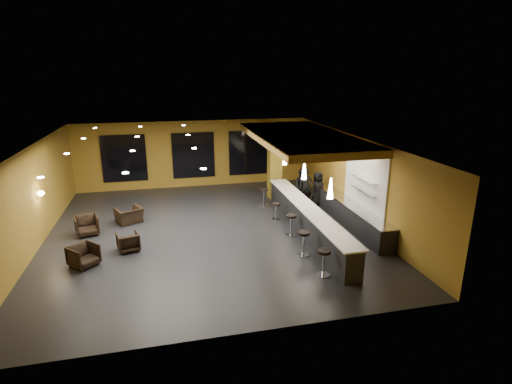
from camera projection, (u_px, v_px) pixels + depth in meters
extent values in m
cube|color=black|center=(209.00, 232.00, 15.54)|extent=(12.00, 13.00, 0.10)
cube|color=black|center=(206.00, 140.00, 14.49)|extent=(12.00, 13.00, 0.10)
cube|color=olive|center=(193.00, 154.00, 21.11)|extent=(12.00, 0.10, 3.50)
cube|color=olive|center=(241.00, 268.00, 8.91)|extent=(12.00, 0.10, 3.50)
cube|color=olive|center=(31.00, 199.00, 13.69)|extent=(0.10, 13.00, 3.50)
cube|color=olive|center=(355.00, 178.00, 16.33)|extent=(0.10, 13.00, 3.50)
cube|color=olive|center=(301.00, 137.00, 16.34)|extent=(3.60, 8.00, 0.28)
cube|color=black|center=(124.00, 158.00, 20.26)|extent=(2.20, 0.06, 2.40)
cube|color=black|center=(193.00, 155.00, 21.02)|extent=(2.20, 0.06, 2.40)
cube|color=black|center=(249.00, 153.00, 21.68)|extent=(2.20, 0.06, 2.40)
cube|color=white|center=(365.00, 179.00, 15.31)|extent=(0.06, 3.20, 2.40)
cube|color=black|center=(307.00, 220.00, 15.24)|extent=(0.60, 8.00, 1.00)
cube|color=silver|center=(307.00, 207.00, 15.09)|extent=(0.78, 8.10, 0.05)
cube|color=black|center=(349.00, 214.00, 16.16)|extent=(0.70, 6.00, 0.86)
cube|color=silver|center=(350.00, 203.00, 16.03)|extent=(0.72, 6.00, 0.03)
cube|color=silver|center=(364.00, 190.00, 15.21)|extent=(0.30, 1.50, 0.03)
cube|color=silver|center=(364.00, 179.00, 15.08)|extent=(0.30, 1.50, 0.03)
cube|color=olive|center=(275.00, 162.00, 19.16)|extent=(0.60, 0.60, 3.50)
sphere|color=#FFE5B2|center=(41.00, 193.00, 14.18)|extent=(0.22, 0.22, 0.22)
cone|color=white|center=(331.00, 188.00, 12.84)|extent=(0.20, 0.20, 0.70)
cone|color=white|center=(304.00, 170.00, 15.17)|extent=(0.20, 0.20, 0.70)
cone|color=white|center=(285.00, 157.00, 17.49)|extent=(0.20, 0.20, 0.70)
imported|color=black|center=(305.00, 188.00, 18.01)|extent=(0.67, 0.45, 1.82)
imported|color=black|center=(302.00, 187.00, 18.34)|extent=(0.91, 0.75, 1.69)
imported|color=black|center=(317.00, 189.00, 18.30)|extent=(0.91, 0.76, 1.58)
imported|color=black|center=(84.00, 255.00, 12.66)|extent=(1.10, 1.10, 0.72)
imported|color=black|center=(128.00, 242.00, 13.76)|extent=(0.85, 0.87, 0.65)
imported|color=black|center=(87.00, 225.00, 15.07)|extent=(0.99, 1.00, 0.75)
imported|color=black|center=(129.00, 215.00, 16.29)|extent=(1.26, 1.20, 0.64)
cylinder|color=silver|center=(323.00, 275.00, 12.17)|extent=(0.42, 0.42, 0.03)
cylinder|color=silver|center=(324.00, 264.00, 12.06)|extent=(0.07, 0.07, 0.74)
cylinder|color=black|center=(324.00, 251.00, 11.94)|extent=(0.40, 0.40, 0.08)
cylinder|color=silver|center=(303.00, 255.00, 13.50)|extent=(0.43, 0.43, 0.03)
cylinder|color=silver|center=(303.00, 244.00, 13.38)|extent=(0.08, 0.08, 0.75)
cylinder|color=black|center=(304.00, 233.00, 13.27)|extent=(0.41, 0.41, 0.09)
cylinder|color=silver|center=(291.00, 235.00, 15.13)|extent=(0.42, 0.42, 0.03)
cylinder|color=silver|center=(291.00, 226.00, 15.02)|extent=(0.07, 0.07, 0.73)
cylinder|color=black|center=(291.00, 216.00, 14.90)|extent=(0.39, 0.39, 0.08)
cylinder|color=silver|center=(276.00, 219.00, 16.72)|extent=(0.36, 0.36, 0.03)
cylinder|color=silver|center=(276.00, 212.00, 16.62)|extent=(0.06, 0.06, 0.63)
cylinder|color=black|center=(276.00, 204.00, 16.52)|extent=(0.34, 0.34, 0.07)
cylinder|color=silver|center=(264.00, 205.00, 18.47)|extent=(0.40, 0.40, 0.03)
cylinder|color=silver|center=(264.00, 198.00, 18.37)|extent=(0.07, 0.07, 0.70)
cylinder|color=black|center=(264.00, 190.00, 18.26)|extent=(0.38, 0.38, 0.08)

